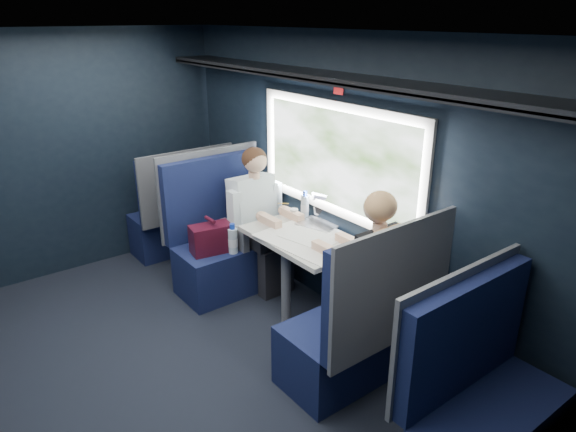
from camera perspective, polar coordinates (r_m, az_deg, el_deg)
ground at (r=4.01m, az=-10.68°, el=-15.76°), size 2.80×4.20×0.01m
room_shell at (r=3.35m, az=-12.05°, el=5.06°), size 3.00×4.40×2.40m
table at (r=4.14m, az=1.46°, el=-3.29°), size 0.62×1.00×0.74m
seat_bay_near at (r=4.79m, az=-6.91°, el=-3.01°), size 1.04×0.62×1.26m
seat_bay_far at (r=3.59m, az=8.06°, el=-12.29°), size 1.04×0.62×1.26m
seat_row_front at (r=5.56m, az=-11.72°, el=0.09°), size 1.04×0.51×1.16m
seat_row_back at (r=3.16m, az=20.63°, el=-19.15°), size 1.04×0.51×1.16m
man at (r=4.67m, az=-3.26°, el=0.40°), size 0.53×0.56×1.32m
woman at (r=3.69m, az=9.23°, el=-5.72°), size 0.53×0.56×1.32m
papers at (r=4.04m, az=2.83°, el=-2.72°), size 0.66×0.89×0.01m
laptop at (r=4.35m, az=4.02°, el=-0.02°), size 0.34×0.39×0.25m
bottle_small at (r=4.47m, az=1.88°, el=1.16°), size 0.07×0.07×0.24m
cup at (r=4.45m, az=0.68°, el=0.25°), size 0.07×0.07×0.09m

